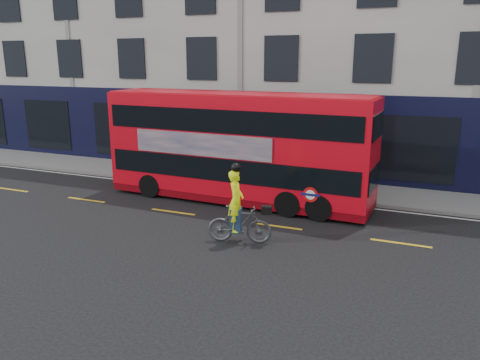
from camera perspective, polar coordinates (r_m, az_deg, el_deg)
The scene contains 8 objects.
ground at distance 16.27m, azimuth -10.81°, elevation -5.39°, with size 120.00×120.00×0.00m, color black.
pavement at distance 21.73m, azimuth -1.49°, elevation 0.09°, with size 60.00×3.00×0.12m, color gray.
kerb at distance 20.41m, azimuth -3.19°, elevation -0.87°, with size 60.00×0.12×0.13m, color slate.
building_terrace at distance 27.14m, azimuth 4.22°, elevation 18.74°, with size 50.00×10.07×15.00m.
road_edge_line at distance 20.16m, azimuth -3.55°, elevation -1.24°, with size 58.00×0.10×0.01m, color silver.
lane_dashes at distance 17.47m, azimuth -8.14°, elevation -3.86°, with size 58.00×0.12×0.01m, color gold, non-canonical shape.
bus at distance 18.20m, azimuth -0.19°, elevation 4.09°, with size 10.62×2.81×4.24m.
cyclist at distance 14.24m, azimuth -0.18°, elevation -4.47°, with size 2.03×1.01×2.50m.
Camera 1 is at (8.53, -12.74, 5.46)m, focal length 35.00 mm.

